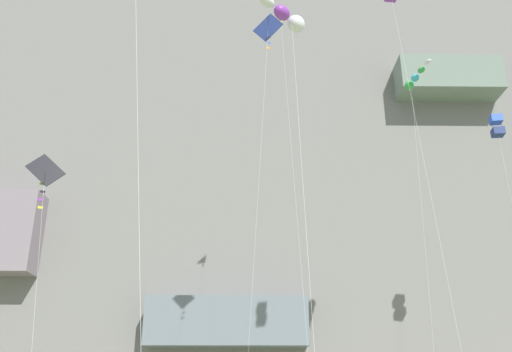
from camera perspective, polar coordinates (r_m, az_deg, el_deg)
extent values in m
cube|color=slate|center=(81.13, -2.30, 7.35)|extent=(180.00, 20.43, 82.97)
cube|color=slate|center=(59.77, -3.04, -14.89)|extent=(16.93, 3.66, 5.00)
cube|color=slate|center=(74.02, 19.18, 9.33)|extent=(12.68, 4.84, 4.55)
cube|color=black|center=(38.42, -21.01, 0.58)|extent=(2.58, 0.54, 2.52)
cylinder|color=black|center=(38.42, -21.01, 0.58)|extent=(0.35, 0.69, 2.03)
cube|color=#8CCC33|center=(38.11, -21.30, -0.76)|extent=(0.30, 0.14, 0.15)
cube|color=black|center=(37.90, -21.27, -1.52)|extent=(0.28, 0.17, 0.15)
cube|color=purple|center=(37.76, -21.46, -2.28)|extent=(0.27, 0.20, 0.15)
cube|color=yellow|center=(37.58, -21.49, -3.05)|extent=(0.28, 0.17, 0.15)
cylinder|color=silver|center=(34.61, -21.84, -10.86)|extent=(2.23, 2.99, 15.38)
cube|color=navy|center=(46.01, 1.26, 15.15)|extent=(2.49, 0.44, 2.49)
cylinder|color=black|center=(46.01, 1.26, 15.15)|extent=(0.03, 0.43, 2.04)
cube|color=black|center=(45.46, 1.32, 14.21)|extent=(0.30, 0.05, 0.15)
cube|color=blue|center=(45.16, 1.34, 13.68)|extent=(0.30, 0.08, 0.15)
cube|color=orange|center=(44.86, 1.26, 13.14)|extent=(0.30, 0.05, 0.15)
cylinder|color=silver|center=(38.18, 0.18, -2.43)|extent=(1.76, 1.59, 29.35)
cube|color=blue|center=(55.55, 23.62, 5.39)|extent=(1.12, 1.12, 0.71)
cube|color=navy|center=(55.01, 23.82, 4.18)|extent=(1.12, 1.12, 0.71)
cylinder|color=black|center=(55.47, 24.15, 4.77)|extent=(0.03, 0.03, 1.90)
cylinder|color=black|center=(55.09, 23.29, 4.81)|extent=(0.03, 0.03, 1.90)
ellipsoid|color=white|center=(33.93, 4.18, 15.48)|extent=(1.50, 1.51, 1.00)
ellipsoid|color=purple|center=(33.04, 2.70, 16.57)|extent=(1.36, 1.39, 0.82)
ellipsoid|color=white|center=(32.19, 1.12, 17.71)|extent=(1.22, 1.27, 0.64)
cylinder|color=silver|center=(26.07, 4.93, -1.28)|extent=(0.20, 4.67, 22.31)
cylinder|color=silver|center=(20.04, -12.18, 5.27)|extent=(2.36, 1.71, 22.07)
pyramid|color=blue|center=(51.31, 2.94, 15.86)|extent=(1.06, 1.18, 0.18)
cube|color=yellow|center=(51.37, 2.61, 15.69)|extent=(0.26, 0.17, 0.31)
cylinder|color=silver|center=(41.44, 4.02, -1.08)|extent=(1.26, 4.27, 33.24)
cylinder|color=silver|center=(35.40, 17.18, 0.76)|extent=(0.20, 5.09, 30.04)
ellipsoid|color=green|center=(51.39, 15.62, 9.04)|extent=(1.04, 1.15, 0.95)
ellipsoid|color=#38B2D1|center=(50.74, 16.19, 9.76)|extent=(0.89, 1.08, 0.80)
ellipsoid|color=green|center=(50.11, 16.78, 10.49)|extent=(0.74, 1.02, 0.65)
ellipsoid|color=white|center=(49.49, 17.38, 11.24)|extent=(0.58, 0.96, 0.50)
cylinder|color=silver|center=(45.04, 17.03, -5.71)|extent=(1.28, 1.38, 27.48)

